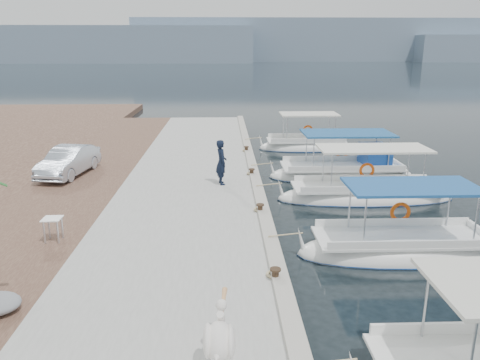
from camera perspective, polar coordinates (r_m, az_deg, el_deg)
name	(u,v)px	position (r m, az deg, el deg)	size (l,w,h in m)	color
ground	(274,243)	(15.52, 4.17, -7.62)	(400.00, 400.00, 0.00)	black
concrete_quay	(192,191)	(20.09, -5.88, -1.36)	(6.00, 40.00, 0.50)	#A1A19C
quay_curb	(257,184)	(20.00, 2.06, -0.43)	(0.44, 40.00, 0.12)	#A8A395
cobblestone_strip	(74,192)	(21.03, -19.61, -1.43)	(4.00, 40.00, 0.50)	brown
distant_hills	(293,44)	(217.89, 6.46, 16.20)	(330.00, 60.00, 18.00)	slate
fishing_caique_b	(401,250)	(15.45, 18.99, -8.10)	(6.48, 2.24, 2.83)	white
fishing_caique_c	(365,197)	(20.37, 15.04, -1.96)	(7.47, 2.14, 2.83)	white
fishing_caique_d	(343,173)	(23.57, 12.49, 0.80)	(7.14, 2.59, 2.83)	white
fishing_caique_e	(306,147)	(29.77, 7.99, 4.02)	(5.88, 2.25, 2.83)	white
mooring_bollards	(260,208)	(16.63, 2.47, -3.39)	(0.28, 20.28, 0.33)	black
pelican	(219,339)	(8.93, -2.52, -18.77)	(0.60, 1.53, 1.18)	tan
fisherman	(221,162)	(19.91, -2.29, 2.18)	(0.70, 0.46, 1.92)	black
parked_car	(69,161)	(22.79, -20.16, 2.18)	(1.39, 3.98, 1.31)	silver
folding_table	(53,225)	(15.25, -21.87, -5.07)	(0.55, 0.55, 0.73)	silver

